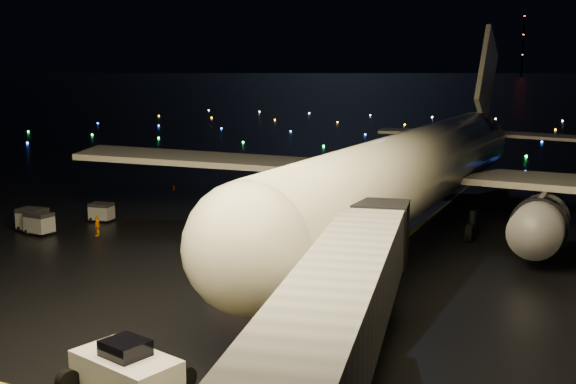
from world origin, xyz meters
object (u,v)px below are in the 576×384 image
belt_loader (238,260)px  baggage_cart_1 (101,212)px  baggage_cart_2 (39,223)px  baggage_cart_0 (33,220)px  pushback_tug (126,366)px  crew_c (97,226)px  airliner (426,123)px

belt_loader → baggage_cart_1: belt_loader is taller
baggage_cart_2 → baggage_cart_0: bearing=159.1°
pushback_tug → crew_c: 28.70m
belt_loader → baggage_cart_0: belt_loader is taller
crew_c → baggage_cart_2: 4.81m
belt_loader → crew_c: 17.90m
pushback_tug → baggage_cart_1: size_ratio=2.48×
pushback_tug → belt_loader: belt_loader is taller
belt_loader → baggage_cart_2: 21.74m
belt_loader → baggage_cart_0: 23.17m
baggage_cart_1 → pushback_tug: bearing=-57.1°
crew_c → baggage_cart_2: size_ratio=0.79×
airliner → baggage_cart_2: (-27.57, -14.11, -7.88)m
airliner → baggage_cart_1: airliner is taller
baggage_cart_0 → baggage_cart_1: size_ratio=1.18×
crew_c → baggage_cart_2: bearing=-90.9°
baggage_cart_0 → baggage_cart_2: bearing=-29.6°
crew_c → baggage_cart_1: (-3.16, 4.48, -0.02)m
crew_c → baggage_cart_0: baggage_cart_0 is taller
airliner → baggage_cart_1: size_ratio=32.98×
pushback_tug → belt_loader: bearing=115.1°
airliner → pushback_tug: size_ratio=13.32×
airliner → baggage_cart_1: bearing=-161.1°
pushback_tug → baggage_cart_2: bearing=154.8°
crew_c → baggage_cart_1: size_ratio=0.87×
crew_c → baggage_cart_2: baggage_cart_2 is taller
belt_loader → baggage_cart_2: (-20.98, 5.65, -0.77)m
baggage_cart_0 → baggage_cart_1: (2.72, 5.31, -0.14)m
belt_loader → baggage_cart_2: size_ratio=3.29×
airliner → baggage_cart_2: bearing=-151.3°
crew_c → baggage_cart_1: 5.48m
crew_c → baggage_cart_0: (-5.88, -0.82, 0.12)m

